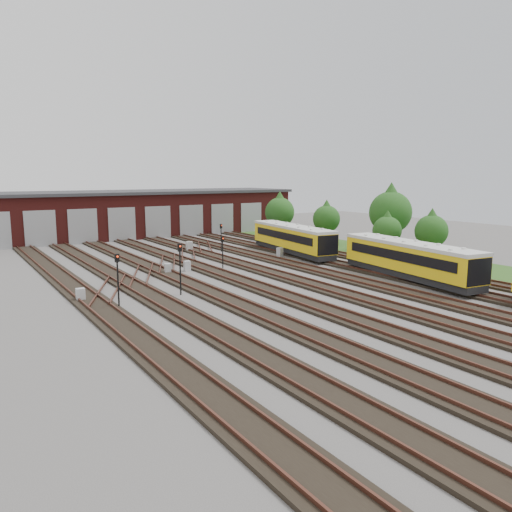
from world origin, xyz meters
TOP-DOWN VIEW (x-y plane):
  - ground at (0.00, 0.00)m, footprint 120.00×120.00m
  - track_network at (-0.17, 0.59)m, footprint 30.40×70.00m
  - maintenance_shed at (-0.01, 39.97)m, footprint 51.00×12.50m
  - grass_verge at (19.00, 10.00)m, footprint 8.00×55.00m
  - metro_train at (10.00, -3.21)m, footprint 4.23×46.12m
  - signal_mast_0 at (-12.86, 0.97)m, footprint 0.28×0.26m
  - signal_mast_1 at (-7.91, 2.26)m, footprint 0.28×0.26m
  - signal_mast_2 at (-0.28, 9.79)m, footprint 0.25×0.23m
  - signal_mast_3 at (4.46, 18.75)m, footprint 0.27×0.26m
  - relay_cabinet_0 at (-14.53, 4.11)m, footprint 0.58×0.48m
  - relay_cabinet_1 at (-3.66, 10.35)m, footprint 0.57×0.48m
  - relay_cabinet_2 at (-5.66, 10.08)m, footprint 0.63×0.56m
  - relay_cabinet_3 at (1.48, 20.85)m, footprint 0.76×0.66m
  - relay_cabinet_4 at (7.90, 12.16)m, footprint 0.75×0.69m
  - tree_0 at (16.14, 23.84)m, footprint 3.92×3.92m
  - tree_1 at (18.42, 17.01)m, footprint 3.39×3.39m
  - tree_2 at (20.47, 8.53)m, footprint 4.72×4.72m
  - tree_3 at (17.19, 5.90)m, footprint 3.02×3.02m
  - tree_4 at (19.03, 1.79)m, footprint 3.25×3.25m
  - bush_0 at (17.56, -2.24)m, footprint 1.42×1.42m
  - bush_1 at (18.96, 21.25)m, footprint 1.51×1.51m
  - bush_2 at (19.95, 19.48)m, footprint 1.07×1.07m

SIDE VIEW (x-z plane):
  - ground at x=0.00m, z-range 0.00..0.00m
  - grass_verge at x=19.00m, z-range 0.00..0.05m
  - track_network at x=-0.17m, z-range -0.06..0.27m
  - relay_cabinet_2 at x=-5.66m, z-range 0.00..0.90m
  - relay_cabinet_1 at x=-3.66m, z-range 0.00..0.92m
  - relay_cabinet_0 at x=-14.53m, z-range 0.00..0.94m
  - relay_cabinet_4 at x=7.90m, z-range 0.00..1.01m
  - bush_2 at x=19.95m, z-range 0.00..1.07m
  - relay_cabinet_3 at x=1.48m, z-range 0.00..1.14m
  - bush_0 at x=17.56m, z-range 0.00..1.42m
  - bush_1 at x=18.96m, z-range 0.00..1.51m
  - metro_train at x=10.00m, z-range 0.37..3.24m
  - signal_mast_2 at x=-0.28m, z-range 0.43..3.39m
  - signal_mast_3 at x=4.46m, z-range 0.44..3.59m
  - signal_mast_0 at x=-12.86m, z-range 0.49..4.10m
  - signal_mast_1 at x=-7.91m, z-range 0.50..4.25m
  - maintenance_shed at x=-0.01m, z-range 0.03..6.38m
  - tree_3 at x=17.19m, z-range 0.71..5.71m
  - tree_4 at x=19.03m, z-range 0.77..6.16m
  - tree_1 at x=18.42m, z-range 0.80..6.41m
  - tree_0 at x=16.14m, z-range 0.93..7.42m
  - tree_2 at x=20.47m, z-range 1.12..8.94m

